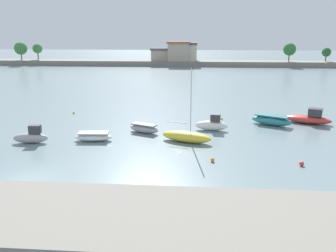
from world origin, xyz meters
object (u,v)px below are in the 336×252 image
Objects in this scene: moored_boat_5 at (212,125)px; mooring_buoy_0 at (74,113)px; moored_boat_7 at (309,118)px; moored_boat_3 at (144,128)px; mooring_buoy_3 at (302,164)px; mooring_buoy_2 at (213,160)px; moored_boat_6 at (271,120)px; mooring_buoy_4 at (222,118)px; moored_boat_2 at (94,137)px; moored_boat_4 at (186,136)px; moored_boat_1 at (31,137)px.

moored_boat_5 is 12.15× the size of mooring_buoy_0.
moored_boat_7 is at bearing 26.91° from moored_boat_5.
mooring_buoy_3 is at bearing -6.71° from moored_boat_3.
moored_boat_7 is 16.25× the size of mooring_buoy_2.
moored_boat_7 is 14.81× the size of mooring_buoy_3.
mooring_buoy_2 is at bearing -91.78° from moored_boat_6.
mooring_buoy_4 is (19.88, -1.77, -0.01)m from mooring_buoy_0.
moored_boat_4 is (9.48, 0.34, 0.15)m from moored_boat_2.
moored_boat_5 reaches higher than mooring_buoy_2.
moored_boat_5 is (7.50, 1.53, 0.20)m from moored_boat_3.
moored_boat_1 reaches higher than moored_boat_6.
moored_boat_6 is 13.47m from mooring_buoy_3.
moored_boat_7 is 18.80× the size of mooring_buoy_0.
mooring_buoy_4 is (-5.70, 2.40, -0.43)m from moored_boat_6.
moored_boat_6 is at bearing 18.22° from moored_boat_2.
moored_boat_4 is at bearing -114.72° from moored_boat_6.
moored_boat_2 is at bearing -129.86° from moored_boat_6.
moored_boat_3 is at bearing 17.42° from moored_boat_1.
mooring_buoy_2 is 0.91× the size of mooring_buoy_3.
moored_boat_2 is at bearing -136.92° from moored_boat_7.
moored_boat_1 is 11.66m from moored_boat_3.
moored_boat_2 is at bearing 5.71° from moored_boat_1.
moored_boat_5 is 0.65× the size of moored_boat_7.
moored_boat_5 is 5.55m from mooring_buoy_4.
moored_boat_5 is 10.18m from mooring_buoy_2.
moored_boat_5 is 7.74m from moored_boat_6.
mooring_buoy_4 is (19.64, 11.53, -0.50)m from moored_boat_1.
mooring_buoy_3 is (25.42, -17.63, 0.04)m from mooring_buoy_0.
moored_boat_4 is at bearing -113.29° from moored_boat_5.
moored_boat_5 is at bearing 78.45° from moored_boat_4.
moored_boat_2 is 20.01m from mooring_buoy_3.
moored_boat_5 is at bearing -129.73° from moored_boat_6.
moored_boat_1 is 0.94× the size of moored_boat_5.
moored_boat_4 is 5.35m from moored_boat_5.
moored_boat_2 is 9.48m from moored_boat_4.
moored_boat_4 is 6.07m from mooring_buoy_2.
mooring_buoy_0 is (-25.58, 4.17, -0.42)m from moored_boat_6.
moored_boat_7 is 30.43m from mooring_buoy_0.
moored_boat_7 is 15.52m from mooring_buoy_3.
mooring_buoy_0 is at bearing 166.84° from moored_boat_3.
moored_boat_3 is at bearing -141.23° from moored_boat_7.
moored_boat_7 is at bearing -5.48° from mooring_buoy_0.
moored_boat_3 is at bearing -142.57° from mooring_buoy_4.
moored_boat_5 is 10.50× the size of mooring_buoy_2.
mooring_buoy_3 is 16.81m from mooring_buoy_4.
moored_boat_5 reaches higher than mooring_buoy_0.
moored_boat_7 is (14.60, 8.79, 0.05)m from moored_boat_4.
mooring_buoy_3 is at bearing -85.96° from moored_boat_7.
mooring_buoy_2 is 1.25× the size of mooring_buoy_4.
moored_boat_1 is 31.79m from moored_boat_7.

